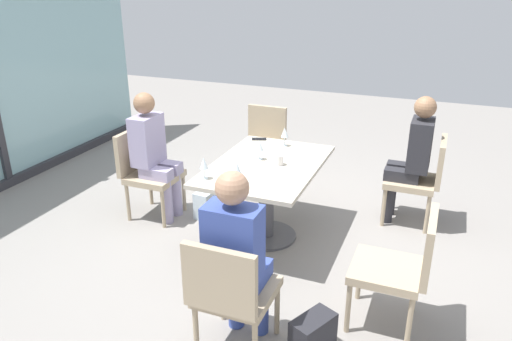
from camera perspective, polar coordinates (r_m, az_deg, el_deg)
ground_plane at (r=4.64m, az=1.16°, el=-7.63°), size 12.00×12.00×0.00m
dining_table_main at (r=4.39m, az=1.21°, el=-1.32°), size 1.36×0.90×0.73m
chair_side_end at (r=3.09m, az=-2.95°, el=-13.69°), size 0.50×0.46×0.87m
chair_near_window at (r=4.97m, az=-12.68°, el=0.25°), size 0.46×0.51×0.87m
chair_front_right at (r=4.94m, az=18.65°, el=-0.56°), size 0.46×0.50×0.87m
chair_far_right at (r=5.64m, az=0.76°, el=3.44°), size 0.50×0.46×0.87m
chair_front_left at (r=3.47m, az=16.58°, el=-10.29°), size 0.46×0.50×0.87m
person_side_end at (r=3.06m, az=-2.17°, el=-9.49°), size 0.39×0.34×1.26m
person_near_window at (r=4.84m, az=-11.80°, el=2.30°), size 0.34×0.39×1.26m
person_front_right at (r=4.87m, az=17.67°, el=1.83°), size 0.34×0.39×1.26m
wine_glass_0 at (r=4.38m, az=0.40°, el=2.90°), size 0.07×0.07×0.18m
wine_glass_1 at (r=3.85m, az=-2.20°, el=0.14°), size 0.07×0.07×0.18m
wine_glass_2 at (r=3.99m, az=-6.07°, el=0.79°), size 0.07×0.07×0.18m
wine_glass_3 at (r=4.74m, az=3.34°, el=4.38°), size 0.07×0.07×0.18m
coffee_cup at (r=4.29m, az=2.67°, el=1.21°), size 0.08×0.08×0.09m
cell_phone_on_table at (r=4.96m, az=0.36°, el=3.67°), size 0.12×0.16×0.01m
handbag_0 at (r=3.33m, az=6.59°, el=-18.51°), size 0.34×0.27×0.28m
handbag_1 at (r=4.98m, az=-5.59°, el=-3.72°), size 0.31×0.19×0.28m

